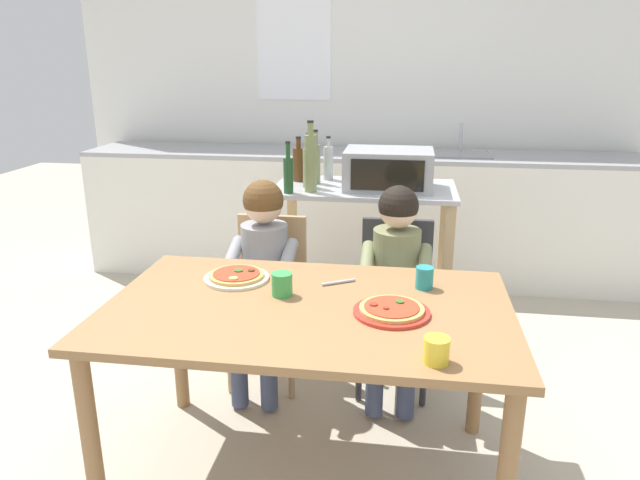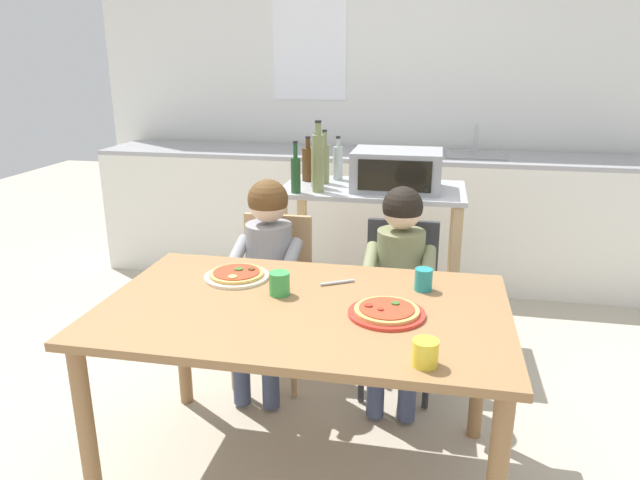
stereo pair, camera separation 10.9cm
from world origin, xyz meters
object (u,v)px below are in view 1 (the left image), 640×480
toaster_oven (388,169)px  child_in_grey_shirt (262,261)px  serving_spoon (338,282)px  dining_chair_right (395,292)px  dining_chair_left (269,287)px  child_in_olive_shirt (396,269)px  dining_table (308,328)px  bottle_dark_olive_oil (299,163)px  drinking_cup_green (282,284)px  drinking_cup_yellow (436,350)px  bottle_clear_vinegar (311,162)px  bottle_tall_green_wine (328,162)px  pizza_plate_cream (237,277)px  drinking_cup_teal (424,278)px  bottle_squat_spirits (316,162)px  kitchen_island_cart (363,239)px  pizza_plate_red_rimmed (392,310)px  bottle_slim_sauce (288,173)px  bottle_brown_beer (309,166)px

toaster_oven → child_in_grey_shirt: toaster_oven is taller
serving_spoon → dining_chair_right: bearing=68.0°
dining_chair_left → child_in_olive_shirt: (0.62, -0.10, 0.16)m
dining_table → bottle_dark_olive_oil: bearing=101.8°
drinking_cup_green → drinking_cup_yellow: drinking_cup_green is taller
child_in_olive_shirt → dining_table: bearing=-115.5°
bottle_clear_vinegar → serving_spoon: bottle_clear_vinegar is taller
bottle_clear_vinegar → serving_spoon: size_ratio=2.65×
bottle_dark_olive_oil → child_in_olive_shirt: 0.98m
bottle_tall_green_wine → drinking_cup_yellow: bearing=-72.4°
toaster_oven → dining_chair_right: toaster_oven is taller
bottle_clear_vinegar → bottle_tall_green_wine: bearing=81.7°
pizza_plate_cream → drinking_cup_teal: (0.73, 0.02, 0.03)m
bottle_squat_spirits → dining_table: size_ratio=0.21×
bottle_tall_green_wine → drinking_cup_green: (0.01, -1.33, -0.22)m
kitchen_island_cart → dining_table: size_ratio=0.68×
bottle_tall_green_wine → dining_chair_left: size_ratio=0.31×
serving_spoon → bottle_tall_green_wine: bearing=99.7°
dining_chair_right → drinking_cup_teal: (0.11, -0.53, 0.28)m
bottle_dark_olive_oil → pizza_plate_red_rimmed: size_ratio=0.95×
pizza_plate_red_rimmed → bottle_tall_green_wine: bearing=106.2°
pizza_plate_cream → pizza_plate_red_rimmed: bearing=-20.6°
bottle_squat_spirits → dining_chair_right: size_ratio=0.37×
bottle_squat_spirits → bottle_tall_green_wine: size_ratio=1.20×
drinking_cup_yellow → toaster_oven: bearing=97.5°
dining_table → bottle_tall_green_wine: bearing=94.8°
pizza_plate_red_rimmed → drinking_cup_yellow: (0.14, -0.32, 0.03)m
serving_spoon → drinking_cup_green: bearing=-142.9°
dining_table → child_in_olive_shirt: child_in_olive_shirt is taller
drinking_cup_yellow → serving_spoon: (-0.35, 0.57, -0.03)m
pizza_plate_cream → toaster_oven: bearing=61.5°
toaster_oven → bottle_squat_spirits: bearing=169.3°
bottle_slim_sauce → bottle_clear_vinegar: size_ratio=0.73×
bottle_brown_beer → pizza_plate_cream: 1.03m
drinking_cup_teal → toaster_oven: bearing=100.4°
toaster_oven → bottle_dark_olive_oil: bearing=166.6°
bottle_brown_beer → drinking_cup_green: bottle_brown_beer is taller
drinking_cup_green → bottle_slim_sauce: bearing=100.0°
kitchen_island_cart → bottle_slim_sauce: bearing=-150.4°
toaster_oven → drinking_cup_teal: bearing=-79.6°
dining_chair_left → child_in_olive_shirt: size_ratio=0.81×
dining_chair_left → bottle_tall_green_wine: bearing=73.4°
bottle_slim_sauce → bottle_dark_olive_oil: size_ratio=1.07×
child_in_olive_shirt → drinking_cup_green: size_ratio=11.46×
bottle_slim_sauce → child_in_grey_shirt: bearing=-96.0°
drinking_cup_green → dining_table: bearing=-34.9°
bottle_brown_beer → child_in_olive_shirt: size_ratio=0.29×
child_in_grey_shirt → child_in_olive_shirt: bearing=1.7°
drinking_cup_teal → child_in_grey_shirt: bearing=152.4°
dining_chair_left → drinking_cup_teal: 0.94m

